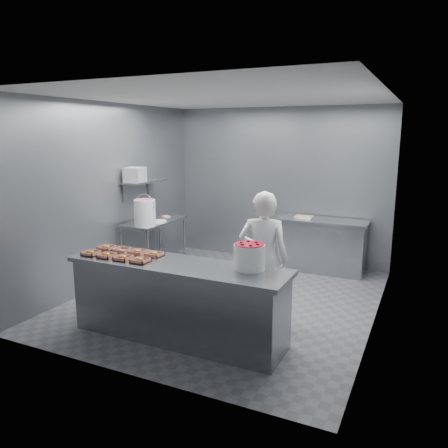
{
  "coord_description": "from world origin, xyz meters",
  "views": [
    {
      "loc": [
        2.49,
        -5.38,
        2.33
      ],
      "look_at": [
        0.04,
        -0.2,
        1.14
      ],
      "focal_mm": 35.0,
      "sensor_mm": 36.0,
      "label": 1
    }
  ],
  "objects_px": {
    "prep_table": "(154,238)",
    "tray_2": "(123,258)",
    "worker": "(263,259)",
    "tray_0": "(91,253)",
    "service_counter": "(178,301)",
    "tray_3": "(140,260)",
    "back_counter": "(322,245)",
    "tray_1": "(107,255)",
    "strawberry_tub": "(249,256)",
    "tray_5": "(122,250)",
    "glaze_bucket": "(145,212)",
    "appliance": "(135,175)",
    "tray_7": "(154,254)",
    "tray_6": "(138,252)",
    "tray_4": "(107,247)"
  },
  "relations": [
    {
      "from": "prep_table",
      "to": "tray_2",
      "type": "xyz_separation_m",
      "value": [
        1.01,
        -2.09,
        0.33
      ]
    },
    {
      "from": "worker",
      "to": "tray_0",
      "type": "bearing_deg",
      "value": 14.43
    },
    {
      "from": "service_counter",
      "to": "worker",
      "type": "xyz_separation_m",
      "value": [
        0.74,
        0.78,
        0.38
      ]
    },
    {
      "from": "prep_table",
      "to": "tray_3",
      "type": "height_order",
      "value": "tray_3"
    },
    {
      "from": "back_counter",
      "to": "tray_1",
      "type": "xyz_separation_m",
      "value": [
        -1.78,
        -3.39,
        0.47
      ]
    },
    {
      "from": "service_counter",
      "to": "worker",
      "type": "distance_m",
      "value": 1.14
    },
    {
      "from": "tray_0",
      "to": "strawberry_tub",
      "type": "relative_size",
      "value": 0.55
    },
    {
      "from": "service_counter",
      "to": "tray_2",
      "type": "distance_m",
      "value": 0.81
    },
    {
      "from": "back_counter",
      "to": "worker",
      "type": "height_order",
      "value": "worker"
    },
    {
      "from": "tray_2",
      "to": "tray_3",
      "type": "xyz_separation_m",
      "value": [
        0.24,
        0.0,
        0.0
      ]
    },
    {
      "from": "tray_5",
      "to": "glaze_bucket",
      "type": "distance_m",
      "value": 1.52
    },
    {
      "from": "back_counter",
      "to": "tray_1",
      "type": "relative_size",
      "value": 8.01
    },
    {
      "from": "service_counter",
      "to": "tray_3",
      "type": "bearing_deg",
      "value": -160.69
    },
    {
      "from": "back_counter",
      "to": "worker",
      "type": "xyz_separation_m",
      "value": [
        -0.16,
        -2.47,
        0.38
      ]
    },
    {
      "from": "tray_2",
      "to": "appliance",
      "type": "distance_m",
      "value": 2.32
    },
    {
      "from": "tray_0",
      "to": "tray_7",
      "type": "relative_size",
      "value": 1.0
    },
    {
      "from": "prep_table",
      "to": "back_counter",
      "type": "height_order",
      "value": "same"
    },
    {
      "from": "worker",
      "to": "tray_6",
      "type": "bearing_deg",
      "value": 12.87
    },
    {
      "from": "back_counter",
      "to": "worker",
      "type": "relative_size",
      "value": 0.9
    },
    {
      "from": "tray_1",
      "to": "tray_4",
      "type": "bearing_deg",
      "value": 130.37
    },
    {
      "from": "tray_3",
      "to": "glaze_bucket",
      "type": "relative_size",
      "value": 0.37
    },
    {
      "from": "tray_4",
      "to": "tray_5",
      "type": "height_order",
      "value": "tray_4"
    },
    {
      "from": "service_counter",
      "to": "strawberry_tub",
      "type": "bearing_deg",
      "value": 10.47
    },
    {
      "from": "tray_0",
      "to": "tray_7",
      "type": "xyz_separation_m",
      "value": [
        0.72,
        0.28,
        0.0
      ]
    },
    {
      "from": "tray_2",
      "to": "worker",
      "type": "xyz_separation_m",
      "value": [
        1.38,
        0.92,
        -0.09
      ]
    },
    {
      "from": "tray_7",
      "to": "tray_4",
      "type": "bearing_deg",
      "value": 180.0
    },
    {
      "from": "tray_4",
      "to": "tray_5",
      "type": "relative_size",
      "value": 1.0
    },
    {
      "from": "tray_1",
      "to": "service_counter",
      "type": "bearing_deg",
      "value": 9.08
    },
    {
      "from": "tray_5",
      "to": "tray_6",
      "type": "relative_size",
      "value": 1.0
    },
    {
      "from": "tray_6",
      "to": "appliance",
      "type": "distance_m",
      "value": 2.1
    },
    {
      "from": "tray_3",
      "to": "worker",
      "type": "bearing_deg",
      "value": 38.73
    },
    {
      "from": "prep_table",
      "to": "tray_6",
      "type": "bearing_deg",
      "value": -60.89
    },
    {
      "from": "prep_table",
      "to": "worker",
      "type": "height_order",
      "value": "worker"
    },
    {
      "from": "tray_5",
      "to": "appliance",
      "type": "relative_size",
      "value": 0.6
    },
    {
      "from": "tray_1",
      "to": "tray_6",
      "type": "xyz_separation_m",
      "value": [
        0.24,
        0.28,
        0.0
      ]
    },
    {
      "from": "tray_1",
      "to": "tray_5",
      "type": "relative_size",
      "value": 1.0
    },
    {
      "from": "tray_3",
      "to": "tray_5",
      "type": "bearing_deg",
      "value": 149.38
    },
    {
      "from": "appliance",
      "to": "tray_7",
      "type": "bearing_deg",
      "value": -57.32
    },
    {
      "from": "service_counter",
      "to": "tray_5",
      "type": "height_order",
      "value": "tray_5"
    },
    {
      "from": "appliance",
      "to": "strawberry_tub",
      "type": "bearing_deg",
      "value": -40.07
    },
    {
      "from": "back_counter",
      "to": "tray_6",
      "type": "relative_size",
      "value": 8.01
    },
    {
      "from": "tray_1",
      "to": "tray_3",
      "type": "xyz_separation_m",
      "value": [
        0.48,
        0.0,
        0.0
      ]
    },
    {
      "from": "tray_3",
      "to": "worker",
      "type": "height_order",
      "value": "worker"
    },
    {
      "from": "tray_2",
      "to": "worker",
      "type": "relative_size",
      "value": 0.11
    },
    {
      "from": "tray_7",
      "to": "glaze_bucket",
      "type": "bearing_deg",
      "value": 128.88
    },
    {
      "from": "tray_6",
      "to": "strawberry_tub",
      "type": "relative_size",
      "value": 0.55
    },
    {
      "from": "tray_7",
      "to": "tray_2",
      "type": "bearing_deg",
      "value": -130.37
    },
    {
      "from": "back_counter",
      "to": "tray_7",
      "type": "height_order",
      "value": "tray_7"
    },
    {
      "from": "tray_2",
      "to": "glaze_bucket",
      "type": "bearing_deg",
      "value": 117.65
    },
    {
      "from": "prep_table",
      "to": "tray_4",
      "type": "distance_m",
      "value": 1.91
    }
  ]
}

